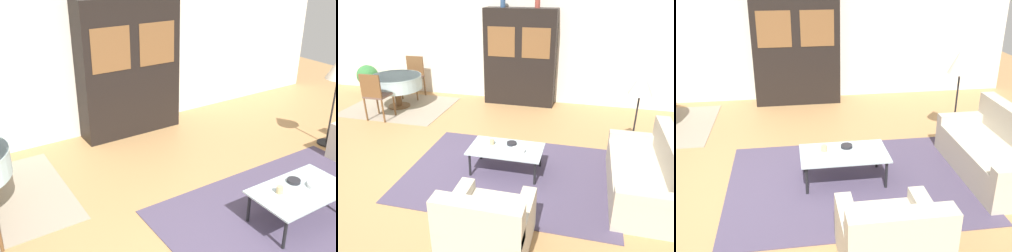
% 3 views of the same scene
% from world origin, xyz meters
% --- Properties ---
extents(ground_plane, '(14.00, 14.00, 0.00)m').
position_xyz_m(ground_plane, '(0.00, 0.00, 0.00)').
color(ground_plane, tan).
extents(wall_back, '(10.00, 0.06, 2.70)m').
position_xyz_m(wall_back, '(0.00, 3.63, 1.35)').
color(wall_back, silver).
rests_on(wall_back, ground_plane).
extents(area_rug, '(3.08, 2.26, 0.01)m').
position_xyz_m(area_rug, '(1.27, 0.22, 0.01)').
color(area_rug, '#4C425B').
rests_on(area_rug, ground_plane).
extents(dining_rug, '(2.25, 1.80, 0.01)m').
position_xyz_m(dining_rug, '(-1.88, 2.40, 0.01)').
color(dining_rug, gray).
rests_on(dining_rug, ground_plane).
extents(couch, '(0.82, 1.75, 0.83)m').
position_xyz_m(couch, '(3.12, 0.16, 0.30)').
color(couch, beige).
rests_on(couch, ground_plane).
extents(armchair, '(0.89, 0.87, 0.80)m').
position_xyz_m(armchair, '(1.36, -1.30, 0.29)').
color(armchair, beige).
rests_on(armchair, ground_plane).
extents(coffee_table, '(1.08, 0.64, 0.38)m').
position_xyz_m(coffee_table, '(1.17, 0.28, 0.36)').
color(coffee_table, black).
rests_on(coffee_table, area_rug).
extents(display_cabinet, '(1.60, 0.45, 2.14)m').
position_xyz_m(display_cabinet, '(0.72, 3.36, 1.07)').
color(display_cabinet, black).
rests_on(display_cabinet, ground_plane).
extents(dining_table, '(1.13, 1.13, 0.73)m').
position_xyz_m(dining_table, '(-1.90, 2.39, 0.58)').
color(dining_table, brown).
rests_on(dining_table, dining_rug).
extents(dining_chair_near, '(0.44, 0.44, 0.98)m').
position_xyz_m(dining_chair_near, '(-1.90, 1.61, 0.58)').
color(dining_chair_near, brown).
rests_on(dining_chair_near, dining_rug).
extents(dining_chair_far, '(0.44, 0.44, 0.98)m').
position_xyz_m(dining_chair_far, '(-1.90, 3.17, 0.58)').
color(dining_chair_far, brown).
rests_on(dining_chair_far, dining_rug).
extents(floor_lamp, '(0.36, 0.36, 1.42)m').
position_xyz_m(floor_lamp, '(3.05, 1.31, 1.18)').
color(floor_lamp, black).
rests_on(floor_lamp, ground_plane).
extents(cup, '(0.07, 0.07, 0.08)m').
position_xyz_m(cup, '(0.94, 0.35, 0.43)').
color(cup, tan).
rests_on(cup, coffee_table).
extents(bowl, '(0.21, 0.21, 0.05)m').
position_xyz_m(bowl, '(1.37, 0.21, 0.41)').
color(bowl, white).
rests_on(bowl, coffee_table).
extents(bowl_small, '(0.15, 0.15, 0.04)m').
position_xyz_m(bowl_small, '(1.23, 0.42, 0.41)').
color(bowl_small, '#232328').
rests_on(bowl_small, coffee_table).
extents(vase_tall, '(0.11, 0.11, 0.30)m').
position_xyz_m(vase_tall, '(0.32, 3.36, 2.29)').
color(vase_tall, '#33517A').
rests_on(vase_tall, display_cabinet).
extents(vase_short, '(0.11, 0.11, 0.22)m').
position_xyz_m(vase_short, '(1.07, 3.36, 2.25)').
color(vase_short, '#9E4238').
rests_on(vase_short, display_cabinet).
extents(potted_plant, '(0.53, 0.53, 0.72)m').
position_xyz_m(potted_plant, '(-3.21, 3.16, 0.43)').
color(potted_plant, '#4C4C51').
rests_on(potted_plant, ground_plane).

